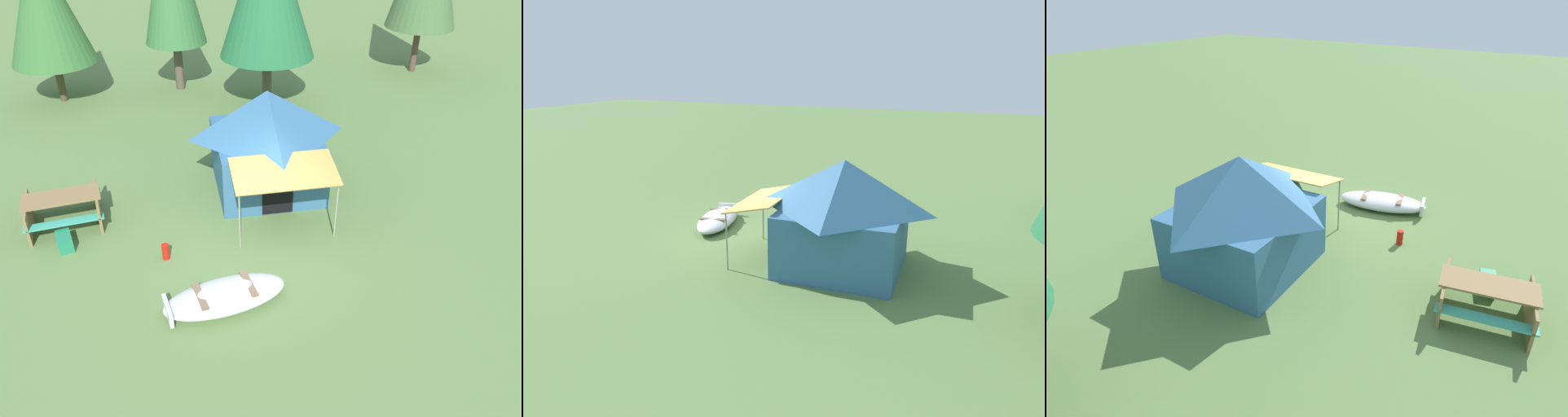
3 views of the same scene
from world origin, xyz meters
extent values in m
plane|color=#5E7D44|center=(0.00, 0.00, 0.00)|extent=(80.00, 80.00, 0.00)
ellipsoid|color=silver|center=(-0.80, -1.63, 0.21)|extent=(2.65, 1.56, 0.41)
ellipsoid|color=#49484A|center=(-0.80, -1.63, 0.24)|extent=(2.43, 1.40, 0.15)
cube|color=#82614A|center=(-0.32, -1.51, 0.37)|extent=(0.32, 0.78, 0.04)
cube|color=#82614A|center=(-1.28, -1.74, 0.37)|extent=(0.32, 0.78, 0.04)
cube|color=silver|center=(-1.91, -1.89, 0.23)|extent=(0.23, 0.65, 0.32)
cube|color=#34658F|center=(0.65, 2.74, 0.75)|extent=(2.77, 2.92, 1.51)
pyramid|color=#34658F|center=(0.65, 2.74, 2.09)|extent=(3.00, 3.16, 1.16)
cube|color=black|center=(0.72, 1.34, 0.63)|extent=(0.76, 0.07, 1.21)
cube|color=tan|center=(0.76, 0.73, 1.56)|extent=(2.43, 1.34, 0.29)
cylinder|color=gray|center=(1.89, 0.27, 0.72)|extent=(0.04, 0.04, 1.43)
cylinder|color=gray|center=(-0.32, 0.15, 0.72)|extent=(0.04, 0.04, 1.43)
cube|color=olive|center=(-4.38, 1.63, 0.76)|extent=(1.88, 1.07, 0.04)
cube|color=teal|center=(-4.27, 1.05, 0.42)|extent=(1.79, 0.59, 0.04)
cube|color=teal|center=(-4.49, 2.22, 0.42)|extent=(1.79, 0.59, 0.04)
cube|color=olive|center=(-5.16, 1.49, 0.37)|extent=(0.33, 1.43, 0.74)
cube|color=olive|center=(-3.61, 1.78, 0.37)|extent=(0.33, 1.43, 0.74)
cube|color=#228058|center=(-4.25, 0.68, 0.16)|extent=(0.47, 0.63, 0.32)
cylinder|color=red|center=(-1.98, -0.03, 0.19)|extent=(0.21, 0.21, 0.37)
cylinder|color=brown|center=(-1.57, 10.19, 0.88)|extent=(0.32, 0.32, 1.76)
cylinder|color=#483C29|center=(-5.78, 9.60, 0.72)|extent=(0.27, 0.27, 1.43)
cone|color=#376B33|center=(-5.78, 9.60, 3.41)|extent=(2.89, 2.89, 3.96)
cylinder|color=#4E4737|center=(1.46, 8.21, 0.89)|extent=(0.33, 0.33, 1.78)
cylinder|color=brown|center=(7.90, 10.87, 0.90)|extent=(0.25, 0.25, 1.80)
camera|label=1|loc=(-1.13, -9.18, 7.37)|focal=36.01mm
camera|label=2|loc=(11.03, 5.74, 4.81)|focal=32.80mm
camera|label=3|loc=(-5.05, 9.01, 5.73)|focal=29.69mm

